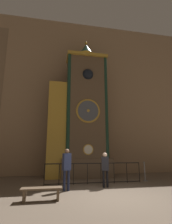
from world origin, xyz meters
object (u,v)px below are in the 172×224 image
at_px(clock_tower, 81,114).
at_px(stanchion_post, 145,175).
at_px(visitor_bench, 42,191).
at_px(visitor_far, 105,166).
at_px(visitor_near, 67,165).

height_order(clock_tower, stanchion_post, clock_tower).
bearing_deg(stanchion_post, visitor_bench, -152.02).
xyz_separation_m(stanchion_post, visitor_bench, (-5.59, -2.97, -0.03)).
bearing_deg(stanchion_post, visitor_far, -155.16).
bearing_deg(clock_tower, visitor_bench, -113.50).
distance_m(clock_tower, visitor_near, 4.87).
relative_size(clock_tower, stanchion_post, 9.22).
distance_m(visitor_far, visitor_bench, 3.38).
relative_size(clock_tower, visitor_bench, 6.91).
height_order(stanchion_post, visitor_bench, stanchion_post).
bearing_deg(visitor_bench, visitor_near, 54.20).
bearing_deg(visitor_far, stanchion_post, 38.30).
bearing_deg(visitor_bench, visitor_far, 30.84).
bearing_deg(clock_tower, visitor_far, -77.90).
xyz_separation_m(clock_tower, stanchion_post, (3.44, -1.98, -3.78)).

